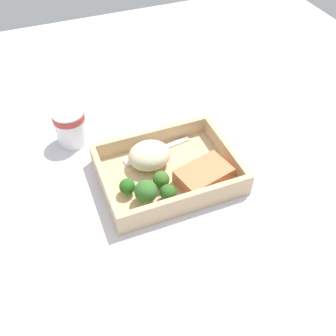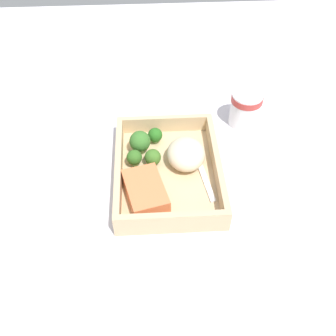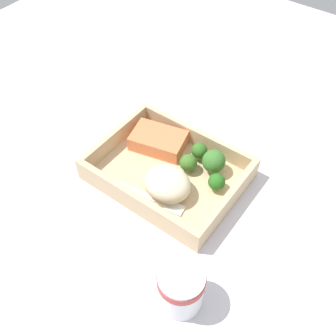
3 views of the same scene
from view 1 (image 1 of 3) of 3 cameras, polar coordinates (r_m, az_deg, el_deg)
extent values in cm
cube|color=silver|center=(82.92, 0.00, -1.79)|extent=(160.00, 160.00, 2.00)
cube|color=tan|center=(81.75, 0.00, -1.03)|extent=(27.59, 20.90, 1.20)
cube|color=tan|center=(86.71, -2.40, 4.51)|extent=(27.59, 1.20, 3.79)
cube|color=tan|center=(73.90, 2.81, -4.87)|extent=(27.59, 1.20, 3.79)
cube|color=tan|center=(84.32, 8.38, 2.54)|extent=(1.20, 18.50, 3.79)
cube|color=tan|center=(77.61, -9.11, -2.35)|extent=(1.20, 18.50, 3.79)
cube|color=#E47747|center=(78.99, 5.18, -1.10)|extent=(11.97, 9.24, 3.15)
ellipsoid|color=beige|center=(81.40, -2.72, 1.85)|extent=(8.88, 7.79, 5.20)
cylinder|color=#7DAB63|center=(75.77, -3.15, -4.42)|extent=(1.69, 1.69, 1.69)
sphere|color=#39702A|center=(74.20, -3.22, -3.40)|extent=(4.45, 4.45, 4.45)
cylinder|color=#7DA55C|center=(75.98, 0.01, -4.31)|extent=(1.21, 1.21, 1.39)
sphere|color=#336421|center=(74.79, 0.01, -3.54)|extent=(3.18, 3.18, 3.18)
cylinder|color=#87A25F|center=(77.57, -5.86, -3.39)|extent=(1.20, 1.20, 1.16)
sphere|color=#27651E|center=(76.49, -5.94, -2.68)|extent=(3.15, 3.15, 3.15)
cylinder|color=#819C53|center=(78.38, -1.00, -2.41)|extent=(1.28, 1.28, 1.17)
sphere|color=#3D6B25|center=(77.26, -1.02, -1.66)|extent=(3.37, 3.37, 3.37)
cube|color=white|center=(86.48, -0.56, 2.94)|extent=(12.42, 3.02, 0.44)
cube|color=white|center=(83.93, -5.24, 1.07)|extent=(3.70, 2.70, 0.44)
cylinder|color=white|center=(90.32, -13.95, 5.80)|extent=(6.85, 6.85, 8.19)
cylinder|color=#B23833|center=(88.52, -14.29, 7.26)|extent=(7.06, 7.06, 1.47)
cube|color=white|center=(95.26, 12.88, 5.30)|extent=(10.15, 15.74, 0.24)
camera|label=2|loc=(0.89, 45.10, 36.03)|focal=42.00mm
camera|label=3|loc=(0.92, -35.33, 39.25)|focal=42.00mm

